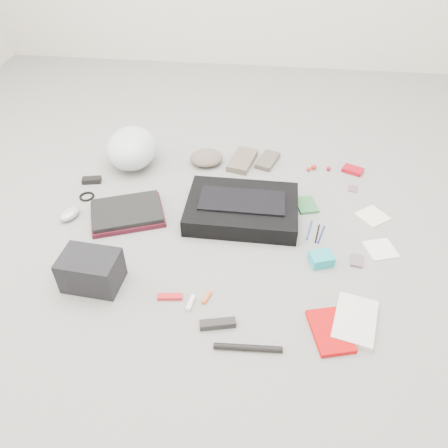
# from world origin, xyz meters

# --- Properties ---
(ground_plane) EXTENTS (4.00, 4.00, 0.00)m
(ground_plane) POSITION_xyz_m (0.00, 0.00, 0.00)
(ground_plane) COLOR gray
(messenger_bag) EXTENTS (0.51, 0.37, 0.09)m
(messenger_bag) POSITION_xyz_m (0.07, 0.13, 0.04)
(messenger_bag) COLOR black
(messenger_bag) RESTS_ON ground_plane
(bag_flap) EXTENTS (0.39, 0.18, 0.01)m
(bag_flap) POSITION_xyz_m (0.07, 0.13, 0.09)
(bag_flap) COLOR black
(bag_flap) RESTS_ON messenger_bag
(laptop_sleeve) EXTENTS (0.40, 0.35, 0.02)m
(laptop_sleeve) POSITION_xyz_m (-0.46, 0.06, 0.01)
(laptop_sleeve) COLOR #4D111E
(laptop_sleeve) RESTS_ON ground_plane
(laptop) EXTENTS (0.38, 0.33, 0.02)m
(laptop) POSITION_xyz_m (-0.46, 0.06, 0.03)
(laptop) COLOR black
(laptop) RESTS_ON laptop_sleeve
(bike_helmet) EXTENTS (0.31, 0.36, 0.20)m
(bike_helmet) POSITION_xyz_m (-0.56, 0.50, 0.10)
(bike_helmet) COLOR silver
(bike_helmet) RESTS_ON ground_plane
(beanie) EXTENTS (0.22, 0.21, 0.06)m
(beanie) POSITION_xyz_m (-0.16, 0.56, 0.03)
(beanie) COLOR #705F53
(beanie) RESTS_ON ground_plane
(mitten_left) EXTENTS (0.16, 0.25, 0.03)m
(mitten_left) POSITION_xyz_m (0.03, 0.58, 0.02)
(mitten_left) COLOR #6D5F4E
(mitten_left) RESTS_ON ground_plane
(mitten_right) EXTENTS (0.14, 0.19, 0.03)m
(mitten_right) POSITION_xyz_m (0.17, 0.60, 0.01)
(mitten_right) COLOR brown
(mitten_right) RESTS_ON ground_plane
(power_brick) EXTENTS (0.10, 0.06, 0.03)m
(power_brick) POSITION_xyz_m (-0.73, 0.31, 0.01)
(power_brick) COLOR black
(power_brick) RESTS_ON ground_plane
(cable_coil) EXTENTS (0.08, 0.08, 0.01)m
(cable_coil) POSITION_xyz_m (-0.71, 0.18, 0.01)
(cable_coil) COLOR black
(cable_coil) RESTS_ON ground_plane
(mouse) EXTENTS (0.10, 0.13, 0.04)m
(mouse) POSITION_xyz_m (-0.73, 0.02, 0.02)
(mouse) COLOR #B2B2BC
(mouse) RESTS_ON ground_plane
(camera_bag) EXTENTS (0.23, 0.17, 0.14)m
(camera_bag) POSITION_xyz_m (-0.48, -0.36, 0.07)
(camera_bag) COLOR black
(camera_bag) RESTS_ON ground_plane
(multitool) EXTENTS (0.10, 0.04, 0.01)m
(multitool) POSITION_xyz_m (-0.16, -0.40, 0.01)
(multitool) COLOR red
(multitool) RESTS_ON ground_plane
(toiletry_tube_white) EXTENTS (0.03, 0.07, 0.02)m
(toiletry_tube_white) POSITION_xyz_m (-0.08, -0.42, 0.01)
(toiletry_tube_white) COLOR white
(toiletry_tube_white) RESTS_ON ground_plane
(toiletry_tube_orange) EXTENTS (0.03, 0.06, 0.02)m
(toiletry_tube_orange) POSITION_xyz_m (-0.02, -0.39, 0.01)
(toiletry_tube_orange) COLOR #DF5B1F
(toiletry_tube_orange) RESTS_ON ground_plane
(u_lock) EXTENTS (0.14, 0.06, 0.03)m
(u_lock) POSITION_xyz_m (0.04, -0.51, 0.01)
(u_lock) COLOR black
(u_lock) RESTS_ON ground_plane
(bike_pump) EXTENTS (0.24, 0.03, 0.02)m
(bike_pump) POSITION_xyz_m (0.15, -0.59, 0.01)
(bike_pump) COLOR black
(bike_pump) RESTS_ON ground_plane
(book_red) EXTENTS (0.17, 0.22, 0.02)m
(book_red) POSITION_xyz_m (0.44, -0.49, 0.01)
(book_red) COLOR red
(book_red) RESTS_ON ground_plane
(book_white) EXTENTS (0.19, 0.25, 0.02)m
(book_white) POSITION_xyz_m (0.53, -0.43, 0.01)
(book_white) COLOR silver
(book_white) RESTS_ON ground_plane
(notepad) EXTENTS (0.12, 0.14, 0.01)m
(notepad) POSITION_xyz_m (0.37, 0.24, 0.01)
(notepad) COLOR #2D6F3D
(notepad) RESTS_ON ground_plane
(pen_blue) EXTENTS (0.03, 0.13, 0.01)m
(pen_blue) POSITION_xyz_m (0.39, 0.06, 0.00)
(pen_blue) COLOR #273E9A
(pen_blue) RESTS_ON ground_plane
(pen_black) EXTENTS (0.03, 0.12, 0.01)m
(pen_black) POSITION_xyz_m (0.42, 0.04, 0.00)
(pen_black) COLOR black
(pen_black) RESTS_ON ground_plane
(pen_navy) EXTENTS (0.04, 0.12, 0.01)m
(pen_navy) POSITION_xyz_m (0.44, 0.03, 0.00)
(pen_navy) COLOR navy
(pen_navy) RESTS_ON ground_plane
(accordion_wallet) EXTENTS (0.11, 0.10, 0.05)m
(accordion_wallet) POSITION_xyz_m (0.43, -0.14, 0.02)
(accordion_wallet) COLOR #1EB2BC
(accordion_wallet) RESTS_ON ground_plane
(card_deck) EXTENTS (0.06, 0.08, 0.01)m
(card_deck) POSITION_xyz_m (0.58, -0.12, 0.01)
(card_deck) COLOR slate
(card_deck) RESTS_ON ground_plane
(napkin_top) EXTENTS (0.17, 0.17, 0.01)m
(napkin_top) POSITION_xyz_m (0.68, 0.19, 0.00)
(napkin_top) COLOR white
(napkin_top) RESTS_ON ground_plane
(napkin_bottom) EXTENTS (0.15, 0.15, 0.01)m
(napkin_bottom) POSITION_xyz_m (0.69, -0.03, 0.00)
(napkin_bottom) COLOR white
(napkin_bottom) RESTS_ON ground_plane
(lollipop_a) EXTENTS (0.03, 0.03, 0.02)m
(lollipop_a) POSITION_xyz_m (0.39, 0.54, 0.01)
(lollipop_a) COLOR red
(lollipop_a) RESTS_ON ground_plane
(lollipop_b) EXTENTS (0.03, 0.03, 0.03)m
(lollipop_b) POSITION_xyz_m (0.42, 0.56, 0.01)
(lollipop_b) COLOR #B4291B
(lollipop_b) RESTS_ON ground_plane
(lollipop_c) EXTENTS (0.03, 0.03, 0.02)m
(lollipop_c) POSITION_xyz_m (0.50, 0.56, 0.01)
(lollipop_c) COLOR maroon
(lollipop_c) RESTS_ON ground_plane
(altoids_tin) EXTENTS (0.12, 0.10, 0.02)m
(altoids_tin) POSITION_xyz_m (0.63, 0.56, 0.01)
(altoids_tin) COLOR #B70A1B
(altoids_tin) RESTS_ON ground_plane
(stamp_sheet) EXTENTS (0.06, 0.06, 0.00)m
(stamp_sheet) POSITION_xyz_m (0.61, 0.40, 0.00)
(stamp_sheet) COLOR #7D5469
(stamp_sheet) RESTS_ON ground_plane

